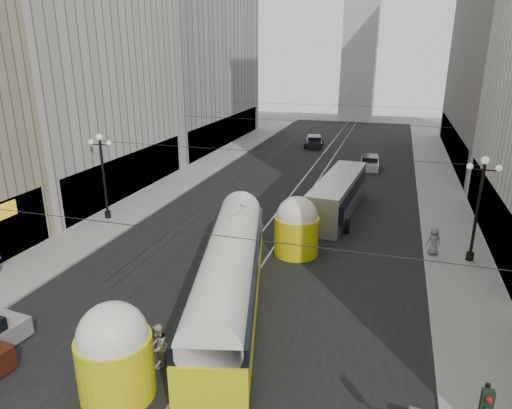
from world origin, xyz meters
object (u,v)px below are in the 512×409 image
Objects in this scene: streetcar at (230,272)px; pedestrian_crossing_a at (132,366)px; city_bus at (338,194)px; pedestrian_sidewalk_right at (434,241)px; pedestrian_crossing_b at (158,346)px.

streetcar is 6.74m from pedestrian_crossing_a.
streetcar reaches higher than city_bus.
city_bus is 6.71× the size of pedestrian_crossing_a.
pedestrian_sidewalk_right is (10.00, 9.11, -0.83)m from streetcar.
pedestrian_crossing_a is at bearing 31.34° from pedestrian_sidewalk_right.
city_bus is 6.22× the size of pedestrian_crossing_b.
city_bus is 9.24m from pedestrian_sidewalk_right.
pedestrian_crossing_a is (-1.55, -6.48, -0.99)m from streetcar.
streetcar is 9.69× the size of pedestrian_crossing_a.
streetcar is 15.80m from city_bus.
pedestrian_crossing_a is 0.99× the size of pedestrian_sidewalk_right.
city_bus is at bearing 77.93° from streetcar.
streetcar is at bearing -102.07° from city_bus.
streetcar is at bearing -21.29° from pedestrian_crossing_a.
city_bus is at bearing -20.30° from pedestrian_crossing_a.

